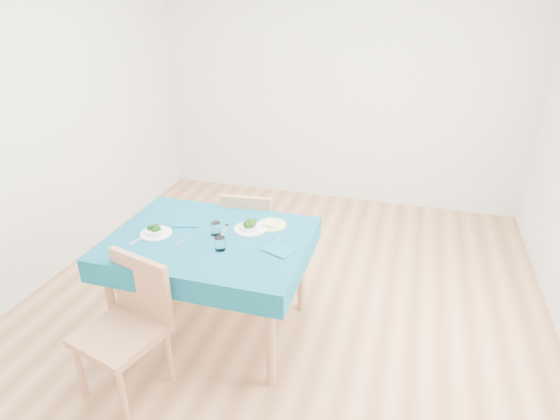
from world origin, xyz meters
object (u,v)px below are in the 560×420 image
(bowl_far, at_px, (250,225))
(side_plate, at_px, (272,225))
(chair_near, at_px, (117,317))
(bowl_near, at_px, (156,230))
(table, at_px, (213,284))
(chair_far, at_px, (252,231))

(bowl_far, height_order, side_plate, bowl_far)
(chair_near, relative_size, bowl_near, 5.23)
(bowl_near, xyz_separation_m, side_plate, (0.71, 0.34, -0.03))
(chair_near, height_order, side_plate, chair_near)
(table, bearing_deg, chair_near, -112.46)
(chair_near, xyz_separation_m, bowl_far, (0.51, 0.86, 0.24))
(bowl_near, bearing_deg, table, 10.36)
(table, relative_size, bowl_near, 6.16)
(chair_far, bearing_deg, bowl_near, 53.84)
(bowl_near, xyz_separation_m, bowl_far, (0.58, 0.24, 0.00))
(bowl_near, distance_m, side_plate, 0.79)
(table, height_order, chair_far, chair_far)
(table, xyz_separation_m, chair_near, (-0.28, -0.68, 0.18))
(chair_far, bearing_deg, side_plate, 120.47)
(side_plate, bearing_deg, chair_near, -123.38)
(chair_near, distance_m, bowl_near, 0.67)
(chair_near, bearing_deg, bowl_near, 112.22)
(table, height_order, bowl_far, bowl_far)
(chair_far, height_order, bowl_near, chair_far)
(chair_near, relative_size, side_plate, 5.42)
(side_plate, bearing_deg, table, -141.68)
(chair_near, relative_size, chair_far, 1.18)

